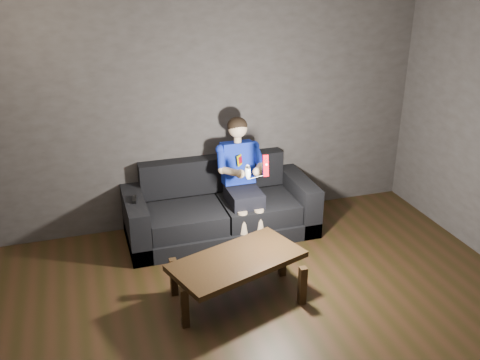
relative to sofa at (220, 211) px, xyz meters
name	(u,v)px	position (x,y,z in m)	size (l,w,h in m)	color
back_wall	(199,104)	(-0.10, 0.38, 1.10)	(5.00, 0.04, 2.70)	#36312F
sofa	(220,211)	(0.00, 0.00, 0.00)	(2.01, 0.87, 0.78)	black
child	(241,171)	(0.23, -0.04, 0.46)	(0.50, 0.62, 1.24)	black
wii_remote_red	(266,165)	(0.32, -0.52, 0.69)	(0.06, 0.08, 0.21)	red
nunchuk_white	(248,172)	(0.14, -0.51, 0.65)	(0.07, 0.10, 0.16)	silver
wii_remote_black	(134,199)	(-0.90, -0.07, 0.31)	(0.06, 0.16, 0.03)	black
coffee_table	(237,264)	(-0.18, -1.22, 0.11)	(1.27, 0.91, 0.41)	black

